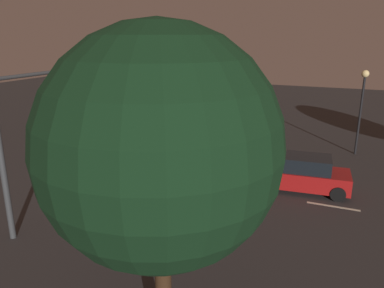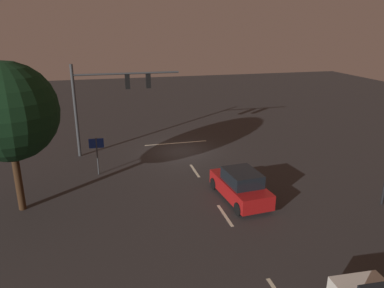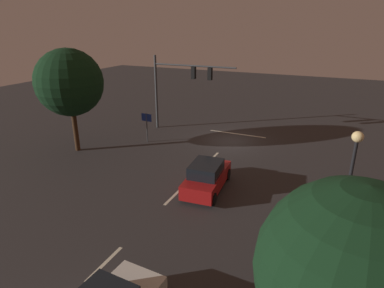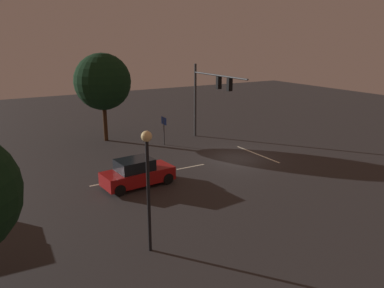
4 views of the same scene
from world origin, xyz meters
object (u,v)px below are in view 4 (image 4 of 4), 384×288
Objects in this scene: traffic_signal_assembly at (210,90)px; car_approaching at (137,173)px; street_lamp_left_kerb at (148,169)px; route_sign at (164,125)px; tree_right_near at (103,82)px.

traffic_signal_assembly reaches higher than car_approaching.
route_sign is at bearing -28.41° from street_lamp_left_kerb.
car_approaching is (-6.32, 9.30, -3.69)m from traffic_signal_assembly.
car_approaching is 12.18m from tree_right_near.
tree_right_near is at bearing -12.51° from street_lamp_left_kerb.
tree_right_near is (18.34, -4.07, 1.49)m from street_lamp_left_kerb.
traffic_signal_assembly is 17.78m from street_lamp_left_kerb.
traffic_signal_assembly is 3.09× the size of route_sign.
traffic_signal_assembly is at bearing -123.08° from tree_right_near.
tree_right_near is at bearing 44.38° from route_sign.
street_lamp_left_kerb reaches higher than route_sign.
car_approaching is 1.86× the size of route_sign.
street_lamp_left_kerb is at bearing 167.49° from tree_right_near.
car_approaching is at bearing 171.36° from tree_right_near.
traffic_signal_assembly is 1.66× the size of car_approaching.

